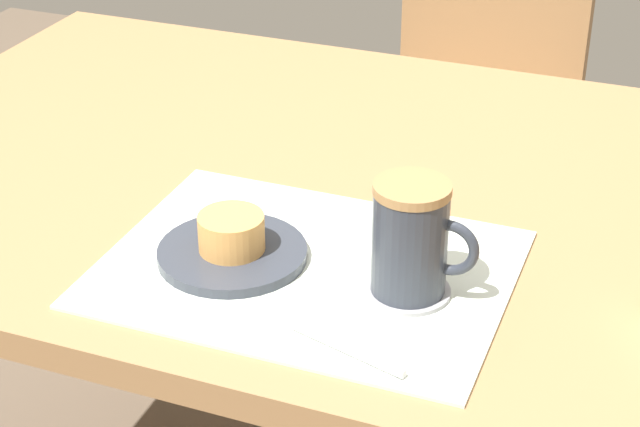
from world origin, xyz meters
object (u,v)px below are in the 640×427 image
dining_table (352,226)px  pastry (231,232)px  pastry_plate (232,253)px  coffee_mug (412,238)px  wooden_chair (472,96)px

dining_table → pastry: 0.26m
pastry_plate → coffee_mug: size_ratio=1.34×
dining_table → pastry: size_ratio=18.65×
pastry_plate → pastry: size_ratio=2.27×
pastry → coffee_mug: size_ratio=0.59×
dining_table → pastry: pastry is taller
wooden_chair → pastry_plate: size_ratio=5.69×
pastry_plate → coffee_mug: coffee_mug is taller
wooden_chair → coffee_mug: wooden_chair is taller
wooden_chair → pastry_plate: (-0.03, -1.04, 0.22)m
dining_table → coffee_mug: (0.14, -0.23, 0.14)m
coffee_mug → wooden_chair: bearing=99.7°
dining_table → wooden_chair: size_ratio=1.45×
wooden_chair → pastry_plate: 1.06m
dining_table → coffee_mug: coffee_mug is taller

